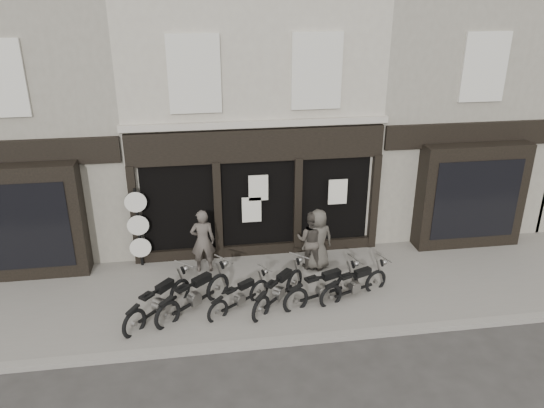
{
  "coord_description": "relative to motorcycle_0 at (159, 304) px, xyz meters",
  "views": [
    {
      "loc": [
        -1.67,
        -10.94,
        7.57
      ],
      "look_at": [
        0.21,
        1.6,
        2.25
      ],
      "focal_mm": 35.0,
      "sensor_mm": 36.0,
      "label": 1
    }
  ],
  "objects": [
    {
      "name": "man_centre",
      "position": [
        4.11,
        1.78,
        0.53
      ],
      "size": [
        1.01,
        0.92,
        1.69
      ],
      "primitive_type": "imported",
      "rotation": [
        0.0,
        0.0,
        2.72
      ],
      "color": "#3E3932",
      "rests_on": "pavement"
    },
    {
      "name": "motorcycle_4",
      "position": [
        4.05,
        0.05,
        -0.01
      ],
      "size": [
        2.15,
        1.09,
        1.08
      ],
      "rotation": [
        0.0,
        0.0,
        0.36
      ],
      "color": "black",
      "rests_on": "ground"
    },
    {
      "name": "man_left",
      "position": [
        1.14,
        2.02,
        0.6
      ],
      "size": [
        0.67,
        0.44,
        1.83
      ],
      "primitive_type": "imported",
      "rotation": [
        0.0,
        0.0,
        3.14
      ],
      "color": "#48413B",
      "rests_on": "pavement"
    },
    {
      "name": "motorcycle_2",
      "position": [
        1.96,
        0.05,
        -0.06
      ],
      "size": [
        1.7,
        1.32,
        0.93
      ],
      "rotation": [
        0.0,
        0.0,
        0.61
      ],
      "color": "black",
      "rests_on": "ground"
    },
    {
      "name": "pavement",
      "position": [
        2.76,
        0.77,
        -0.37
      ],
      "size": [
        30.0,
        4.2,
        0.12
      ],
      "primitive_type": "cube",
      "color": "slate",
      "rests_on": "ground_plane"
    },
    {
      "name": "advert_sign_post",
      "position": [
        -0.6,
        2.57,
        0.76
      ],
      "size": [
        0.6,
        0.38,
        2.45
      ],
      "rotation": [
        0.0,
        0.0,
        0.06
      ],
      "color": "black",
      "rests_on": "ground"
    },
    {
      "name": "neighbour_left",
      "position": [
        -3.59,
        5.77,
        3.61
      ],
      "size": [
        5.6,
        6.73,
        8.34
      ],
      "color": "gray",
      "rests_on": "ground"
    },
    {
      "name": "ground_plane",
      "position": [
        2.76,
        -0.13,
        -0.43
      ],
      "size": [
        90.0,
        90.0,
        0.0
      ],
      "primitive_type": "plane",
      "color": "#2D2B28",
      "rests_on": "ground"
    },
    {
      "name": "motorcycle_5",
      "position": [
        4.91,
        0.13,
        -0.03
      ],
      "size": [
        2.0,
        1.04,
        1.01
      ],
      "rotation": [
        0.0,
        0.0,
        0.37
      ],
      "color": "black",
      "rests_on": "ground"
    },
    {
      "name": "motorcycle_1",
      "position": [
        0.85,
        0.13,
        0.02
      ],
      "size": [
        1.96,
        1.76,
        1.14
      ],
      "rotation": [
        0.0,
        0.0,
        0.71
      ],
      "color": "black",
      "rests_on": "ground"
    },
    {
      "name": "neighbour_right",
      "position": [
        9.11,
        5.77,
        3.61
      ],
      "size": [
        5.6,
        6.73,
        8.34
      ],
      "color": "gray",
      "rests_on": "ground"
    },
    {
      "name": "man_right",
      "position": [
        4.3,
        1.74,
        0.56
      ],
      "size": [
        0.93,
        0.68,
        1.75
      ],
      "primitive_type": "imported",
      "rotation": [
        0.0,
        0.0,
        3.3
      ],
      "color": "#423E37",
      "rests_on": "pavement"
    },
    {
      "name": "central_building",
      "position": [
        2.76,
        5.82,
        3.65
      ],
      "size": [
        7.3,
        6.22,
        8.34
      ],
      "color": "#B2AB98",
      "rests_on": "ground"
    },
    {
      "name": "motorcycle_0",
      "position": [
        0.0,
        0.0,
        0.0
      ],
      "size": [
        1.69,
        1.88,
        1.09
      ],
      "rotation": [
        0.0,
        0.0,
        0.86
      ],
      "color": "black",
      "rests_on": "ground"
    },
    {
      "name": "kerb",
      "position": [
        2.76,
        -1.38,
        -0.37
      ],
      "size": [
        30.0,
        0.25,
        0.13
      ],
      "primitive_type": "cube",
      "color": "gray",
      "rests_on": "ground_plane"
    },
    {
      "name": "motorcycle_3",
      "position": [
        2.94,
        0.12,
        -0.02
      ],
      "size": [
        1.68,
        1.78,
        1.05
      ],
      "rotation": [
        0.0,
        0.0,
        0.82
      ],
      "color": "black",
      "rests_on": "ground"
    }
  ]
}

